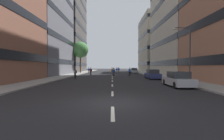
# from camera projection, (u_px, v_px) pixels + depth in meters

# --- Properties ---
(ground_plane) EXTENTS (182.91, 182.91, 0.00)m
(ground_plane) POSITION_uv_depth(u_px,v_px,m) (112.00, 74.00, 39.46)
(ground_plane) COLOR black
(sidewalk_left) EXTENTS (3.22, 83.84, 0.14)m
(sidewalk_left) POSITION_uv_depth(u_px,v_px,m) (77.00, 73.00, 43.26)
(sidewalk_left) COLOR gray
(sidewalk_left) RESTS_ON ground_plane
(sidewalk_right) EXTENTS (3.22, 83.84, 0.14)m
(sidewalk_right) POSITION_uv_depth(u_px,v_px,m) (146.00, 73.00, 43.28)
(sidewalk_right) COLOR gray
(sidewalk_right) RESTS_ON ground_plane
(lane_markings) EXTENTS (0.16, 72.20, 0.01)m
(lane_markings) POSITION_uv_depth(u_px,v_px,m) (112.00, 74.00, 41.98)
(lane_markings) COLOR silver
(lane_markings) RESTS_ON ground_plane
(building_left_mid) EXTENTS (17.92, 18.57, 25.51)m
(building_left_mid) POSITION_uv_depth(u_px,v_px,m) (24.00, 19.00, 36.13)
(building_left_mid) COLOR slate
(building_left_mid) RESTS_ON ground_plane
(building_left_far) EXTENTS (17.92, 21.09, 36.20)m
(building_left_far) POSITION_uv_depth(u_px,v_px,m) (57.00, 22.00, 57.98)
(building_left_far) COLOR #4C4744
(building_left_far) RESTS_ON ground_plane
(building_right_far) EXTENTS (17.92, 17.69, 19.92)m
(building_right_far) POSITION_uv_depth(u_px,v_px,m) (166.00, 44.00, 58.21)
(building_right_far) COLOR #B2A893
(building_right_far) RESTS_ON ground_plane
(parked_car_near) EXTENTS (1.82, 4.40, 1.52)m
(parked_car_near) POSITION_uv_depth(u_px,v_px,m) (152.00, 74.00, 25.98)
(parked_car_near) COLOR navy
(parked_car_near) RESTS_ON ground_plane
(parked_car_mid) EXTENTS (1.82, 4.40, 1.52)m
(parked_car_mid) POSITION_uv_depth(u_px,v_px,m) (178.00, 80.00, 15.98)
(parked_car_mid) COLOR #B2B7BF
(parked_car_mid) RESTS_ON ground_plane
(parked_car_far) EXTENTS (1.82, 4.40, 1.52)m
(parked_car_far) POSITION_uv_depth(u_px,v_px,m) (134.00, 71.00, 47.99)
(parked_car_far) COLOR #B2B7BF
(parked_car_far) RESTS_ON ground_plane
(street_tree_near) EXTENTS (4.71, 4.71, 9.14)m
(street_tree_near) POSITION_uv_depth(u_px,v_px,m) (80.00, 50.00, 46.96)
(street_tree_near) COLOR #4C3823
(street_tree_near) RESTS_ON sidewalk_left
(streetlamp_right) EXTENTS (2.13, 0.30, 6.50)m
(streetlamp_right) POSITION_uv_depth(u_px,v_px,m) (187.00, 48.00, 18.56)
(streetlamp_right) COLOR #3F3F44
(streetlamp_right) RESTS_ON sidewalk_right
(skater_0) EXTENTS (0.56, 0.92, 1.78)m
(skater_0) POSITION_uv_depth(u_px,v_px,m) (112.00, 71.00, 37.43)
(skater_0) COLOR brown
(skater_0) RESTS_ON ground_plane
(skater_1) EXTENTS (0.57, 0.92, 1.78)m
(skater_1) POSITION_uv_depth(u_px,v_px,m) (89.00, 70.00, 41.28)
(skater_1) COLOR brown
(skater_1) RESTS_ON ground_plane
(skater_2) EXTENTS (0.56, 0.92, 1.78)m
(skater_2) POSITION_uv_depth(u_px,v_px,m) (75.00, 72.00, 26.19)
(skater_2) COLOR brown
(skater_2) RESTS_ON ground_plane
(skater_3) EXTENTS (0.57, 0.92, 1.78)m
(skater_3) POSITION_uv_depth(u_px,v_px,m) (91.00, 71.00, 34.30)
(skater_3) COLOR brown
(skater_3) RESTS_ON ground_plane
(skater_4) EXTENTS (0.57, 0.92, 1.78)m
(skater_4) POSITION_uv_depth(u_px,v_px,m) (114.00, 72.00, 30.60)
(skater_4) COLOR brown
(skater_4) RESTS_ON ground_plane
(skater_5) EXTENTS (0.54, 0.91, 1.78)m
(skater_5) POSITION_uv_depth(u_px,v_px,m) (117.00, 70.00, 45.05)
(skater_5) COLOR brown
(skater_5) RESTS_ON ground_plane
(skater_6) EXTENTS (0.56, 0.92, 1.78)m
(skater_6) POSITION_uv_depth(u_px,v_px,m) (130.00, 71.00, 31.67)
(skater_6) COLOR brown
(skater_6) RESTS_ON ground_plane
(skater_7) EXTENTS (0.55, 0.92, 1.78)m
(skater_7) POSITION_uv_depth(u_px,v_px,m) (119.00, 70.00, 48.39)
(skater_7) COLOR brown
(skater_7) RESTS_ON ground_plane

